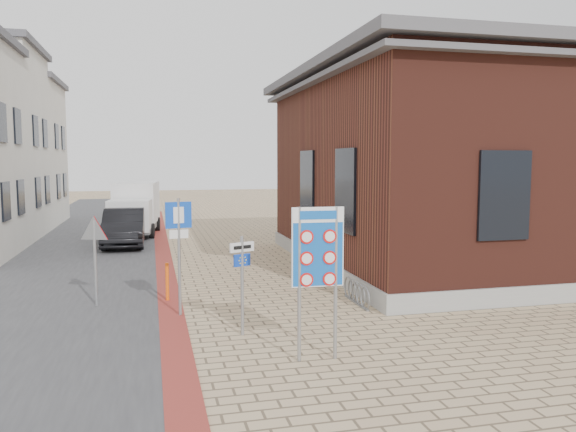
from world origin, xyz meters
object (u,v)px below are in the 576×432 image
essen_sign (242,271)px  bollard (167,282)px  sedan (124,227)px  box_truck (135,208)px  parking_sign (179,235)px  border_sign (318,251)px

essen_sign → bollard: essen_sign is taller
sedan → box_truck: bearing=84.6°
parking_sign → bollard: 2.09m
sedan → essen_sign: (2.96, -13.59, 0.57)m
box_truck → sedan: bearing=-90.0°
parking_sign → border_sign: bearing=-68.6°
border_sign → essen_sign: border_sign is taller
sedan → box_truck: (0.38, 3.63, 0.53)m
sedan → essen_sign: 13.92m
sedan → bollard: 10.39m
bollard → box_truck: bearing=94.7°
box_truck → border_sign: 19.36m
box_truck → bollard: size_ratio=5.03×
border_sign → essen_sign: (-1.10, 1.77, -0.67)m
essen_sign → border_sign: bearing=-79.9°
box_truck → bollard: (1.14, -13.91, -0.82)m
border_sign → parking_sign: border_sign is taller
sedan → parking_sign: parking_sign is taller
box_truck → border_sign: bearing=-73.1°
border_sign → parking_sign: bearing=124.8°
border_sign → bollard: border_sign is taller
border_sign → sedan: bearing=106.7°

